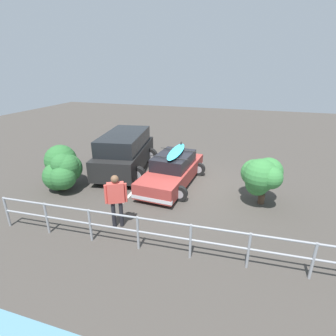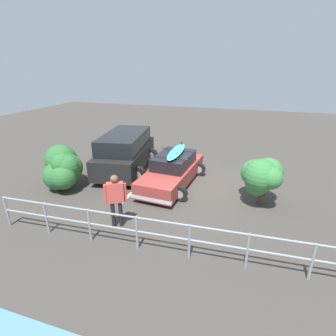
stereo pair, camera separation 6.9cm
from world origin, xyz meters
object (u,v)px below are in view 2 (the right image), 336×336
at_px(suv_car, 125,152).
at_px(person_bystander, 116,196).
at_px(bush_near_right, 63,168).
at_px(sedan_car, 173,170).
at_px(bush_near_left, 261,176).

distance_m(suv_car, person_bystander, 4.80).
bearing_deg(suv_car, bush_near_right, 60.48).
xyz_separation_m(sedan_car, suv_car, (2.60, -0.78, 0.34)).
xyz_separation_m(sedan_car, bush_near_right, (4.08, 1.83, 0.31)).
distance_m(sedan_car, suv_car, 2.74).
height_order(sedan_car, bush_near_right, bush_near_right).
xyz_separation_m(suv_car, person_bystander, (-1.88, 4.42, 0.10)).
bearing_deg(bush_near_right, sedan_car, -155.87).
bearing_deg(person_bystander, suv_car, -66.98).
bearing_deg(sedan_car, bush_near_left, 167.80).
height_order(bush_near_left, bush_near_right, bush_near_left).
bearing_deg(bush_near_right, bush_near_left, -171.99).
bearing_deg(bush_near_right, suv_car, -119.52).
relative_size(suv_car, bush_near_right, 2.66).
relative_size(suv_car, bush_near_left, 2.64).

